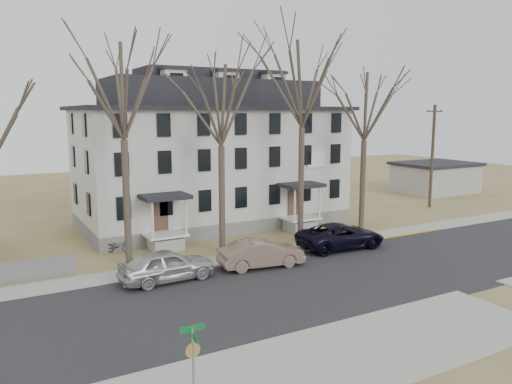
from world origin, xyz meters
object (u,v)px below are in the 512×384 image
car_tan (261,254)px  street_sign (193,356)px  tree_far_left (122,84)px  bicycle_left (118,247)px  tree_mid_left (221,99)px  tree_center (303,78)px  boarding_house (212,156)px  car_silver (167,266)px  tree_mid_right (365,101)px  utility_pole_far (432,155)px  car_navy (341,236)px

car_tan → street_sign: 14.20m
tree_far_left → car_tan: tree_far_left is taller
tree_far_left → bicycle_left: size_ratio=8.52×
tree_mid_left → tree_center: size_ratio=0.87×
car_tan → bicycle_left: (-6.43, 6.97, -0.38)m
boarding_house → car_silver: boarding_house is taller
boarding_house → bicycle_left: 11.49m
boarding_house → car_silver: (-8.00, -11.91, -4.53)m
tree_mid_right → bicycle_left: bearing=170.6°
tree_far_left → bicycle_left: bearing=88.3°
tree_mid_left → bicycle_left: size_ratio=7.91×
boarding_house → bicycle_left: bearing=-149.3°
utility_pole_far → bicycle_left: utility_pole_far is taller
car_tan → car_navy: size_ratio=0.83×
car_navy → car_tan: bearing=102.4°
bicycle_left → car_silver: bearing=-139.5°
tree_far_left → utility_pole_far: (29.50, 4.20, -5.44)m
tree_far_left → tree_mid_right: size_ratio=1.08×
car_tan → bicycle_left: car_tan is taller
tree_far_left → tree_mid_left: bearing=0.0°
tree_far_left → car_navy: size_ratio=2.34×
tree_center → car_silver: size_ratio=2.94×
car_navy → bicycle_left: (-12.98, 5.99, -0.39)m
utility_pole_far → tree_center: bearing=-166.5°
tree_far_left → boarding_house: bearing=42.2°
tree_center → bicycle_left: size_ratio=9.12×
boarding_house → car_tan: boarding_house is taller
utility_pole_far → car_navy: bearing=-156.0°
tree_center → street_sign: tree_center is taller
tree_far_left → car_silver: 10.26m
tree_mid_left → tree_center: 6.18m
utility_pole_far → car_silver: 29.87m
boarding_house → tree_mid_left: bearing=-110.2°
utility_pole_far → car_silver: (-28.50, -7.96, -4.05)m
tree_mid_right → tree_center: bearing=180.0°
tree_center → utility_pole_far: (17.50, 4.20, -6.18)m
bicycle_left → street_sign: 18.34m
utility_pole_far → street_sign: bearing=-148.4°
tree_mid_left → bicycle_left: bearing=154.1°
tree_far_left → street_sign: 17.64m
car_tan → street_sign: bearing=149.7°
utility_pole_far → car_navy: size_ratio=1.62×
street_sign → tree_mid_right: bearing=38.6°
tree_mid_right → utility_pole_far: size_ratio=1.34×
utility_pole_far → tree_mid_left: bearing=-169.9°
tree_far_left → tree_mid_right: tree_far_left is taller
tree_center → car_navy: (1.06, -3.12, -10.27)m
boarding_house → utility_pole_far: size_ratio=2.19×
car_navy → street_sign: size_ratio=2.15×
tree_center → tree_mid_right: (5.50, 0.00, -1.48)m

